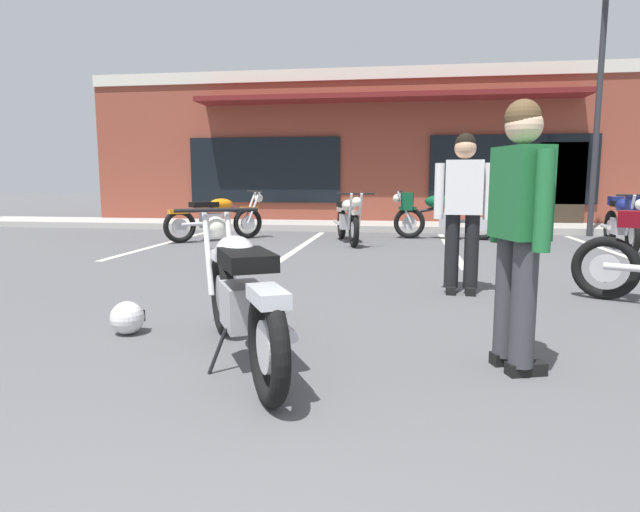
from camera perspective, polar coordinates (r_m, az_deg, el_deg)
name	(u,v)px	position (r m, az deg, el deg)	size (l,w,h in m)	color
ground_plane	(348,315)	(4.84, 2.96, -6.29)	(80.00, 80.00, 0.00)	#515154
sidewalk_kerb	(382,226)	(13.36, 6.59, 3.17)	(22.00, 1.80, 0.14)	#A8A59E
brick_storefront_building	(388,153)	(17.05, 7.15, 10.71)	(15.76, 6.84, 4.00)	brown
painted_stall_lines	(375,246)	(9.79, 5.84, 1.01)	(8.05, 4.80, 0.01)	silver
motorcycle_foreground_classic	(240,293)	(3.58, -8.46, -3.89)	(1.26, 1.92, 0.98)	black
motorcycle_black_cruiser	(347,219)	(10.29, 2.92, 3.96)	(0.91, 2.07, 0.98)	black
motorcycle_silver_naked	(440,213)	(11.20, 12.53, 4.45)	(2.11, 0.66, 0.98)	black
motorcycle_blue_standard	(624,220)	(10.51, 29.41, 3.37)	(0.70, 2.11, 0.98)	black
motorcycle_green_cafe_racer	(216,217)	(10.87, -10.94, 4.04)	(1.69, 1.61, 0.98)	black
person_in_black_shirt	(519,221)	(3.52, 20.29, 3.53)	(0.36, 0.60, 1.68)	black
person_in_shorts_foreground	(463,204)	(5.84, 14.91, 5.37)	(0.61, 0.29, 1.68)	black
helmet_on_pavement	(127,318)	(4.50, -19.68, -6.16)	(0.26, 0.26, 0.26)	silver
parking_lot_lamp_post	(602,76)	(12.91, 27.66, 16.53)	(0.24, 0.76, 5.11)	#2D2D33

